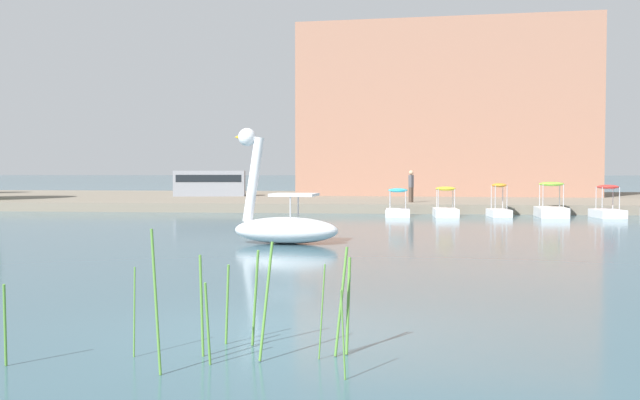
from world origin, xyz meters
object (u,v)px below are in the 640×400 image
pedal_boat_cyan (398,208)px  pedal_boat_yellow (446,208)px  pedal_boat_lime (551,207)px  pedal_boat_orange (499,207)px  person_on_path (411,185)px  parked_van (210,182)px  pedal_boat_red (607,209)px  swan_boat (283,222)px

pedal_boat_cyan → pedal_boat_yellow: 2.26m
pedal_boat_cyan → pedal_boat_lime: 7.24m
pedal_boat_lime → pedal_boat_cyan: bearing=-177.4°
pedal_boat_cyan → pedal_boat_orange: (4.79, 0.25, 0.07)m
person_on_path → parked_van: (-13.36, 8.40, -0.03)m
pedal_boat_cyan → pedal_boat_orange: 4.80m
pedal_boat_cyan → person_on_path: (0.68, 4.47, 1.04)m
pedal_boat_red → person_on_path: person_on_path is taller
pedal_boat_lime → swan_boat: bearing=-127.3°
pedal_boat_cyan → person_on_path: size_ratio=1.17×
pedal_boat_cyan → parked_van: bearing=134.6°
pedal_boat_orange → parked_van: parked_van is taller
person_on_path → swan_boat: bearing=-102.7°
pedal_boat_yellow → pedal_boat_lime: (4.97, 0.40, 0.05)m
swan_boat → pedal_boat_red: bearing=46.1°
person_on_path → pedal_boat_cyan: bearing=-98.7°
pedal_boat_cyan → pedal_boat_lime: bearing=2.6°
pedal_boat_red → pedal_boat_lime: bearing=173.6°
swan_boat → pedal_boat_lime: 17.48m
pedal_boat_orange → pedal_boat_red: size_ratio=0.90×
swan_boat → pedal_boat_cyan: (3.37, 13.57, -0.25)m
swan_boat → pedal_boat_yellow: (5.63, 13.50, -0.24)m
pedal_boat_yellow → parked_van: parked_van is taller
pedal_boat_red → parked_van: size_ratio=0.40×
swan_boat → pedal_boat_lime: (10.60, 13.89, -0.19)m
pedal_boat_yellow → pedal_boat_orange: (2.53, 0.33, 0.06)m
pedal_boat_orange → person_on_path: (-4.11, 4.21, 0.97)m
pedal_boat_yellow → person_on_path: bearing=109.1°
pedal_boat_orange → pedal_boat_lime: pedal_boat_lime is taller
swan_boat → pedal_boat_yellow: size_ratio=1.62×
pedal_boat_lime → pedal_boat_red: (2.49, -0.28, -0.03)m
pedal_boat_yellow → pedal_boat_red: bearing=0.9°
swan_boat → pedal_boat_red: size_ratio=1.75×
pedal_boat_cyan → pedal_boat_lime: (7.23, 0.32, 0.06)m
pedal_boat_cyan → parked_van: 18.09m
pedal_boat_cyan → pedal_boat_lime: size_ratio=0.86×
pedal_boat_yellow → pedal_boat_red: size_ratio=1.08×
pedal_boat_orange → pedal_boat_cyan: bearing=-177.0°
pedal_boat_yellow → pedal_boat_lime: size_ratio=0.92×
pedal_boat_lime → pedal_boat_red: pedal_boat_lime is taller
pedal_boat_lime → parked_van: parked_van is taller
pedal_boat_lime → parked_van: bearing=147.8°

